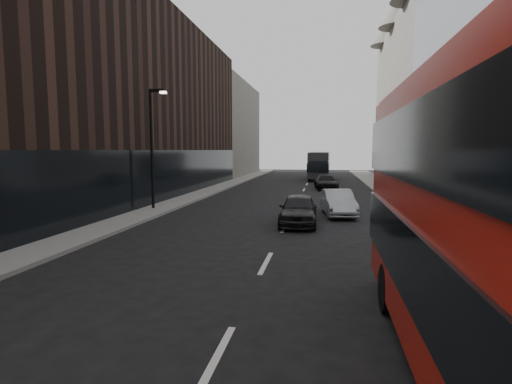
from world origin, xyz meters
The scene contains 11 objects.
sidewalk_right centered at (7.50, 25.00, 0.07)m, with size 3.00×80.00×0.15m, color slate.
sidewalk_left centered at (-8.00, 25.00, 0.07)m, with size 2.00×80.00×0.15m, color slate.
building_modern_block centered at (11.47, 21.00, 9.90)m, with size 5.03×22.00×20.00m.
building_victorian centered at (11.38, 44.00, 9.66)m, with size 6.50×24.00×21.00m.
building_left_mid centered at (-11.50, 30.00, 7.00)m, with size 5.00×24.00×14.00m, color black.
building_left_far centered at (-11.50, 52.00, 6.50)m, with size 5.00×20.00×13.00m, color #66605A.
street_lamp centered at (-8.22, 18.00, 4.18)m, with size 1.06×0.22×7.00m.
grey_bus centered at (1.18, 45.67, 1.79)m, with size 2.67×10.39×3.34m.
car_a centered at (0.59, 14.87, 0.74)m, with size 1.76×4.37×1.49m, color black.
car_b centered at (2.56, 18.00, 0.71)m, with size 1.50×4.30×1.42m, color gray.
car_c centered at (1.96, 32.86, 0.67)m, with size 1.87×4.60×1.33m, color black.
Camera 1 is at (1.79, -4.33, 3.61)m, focal length 28.00 mm.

